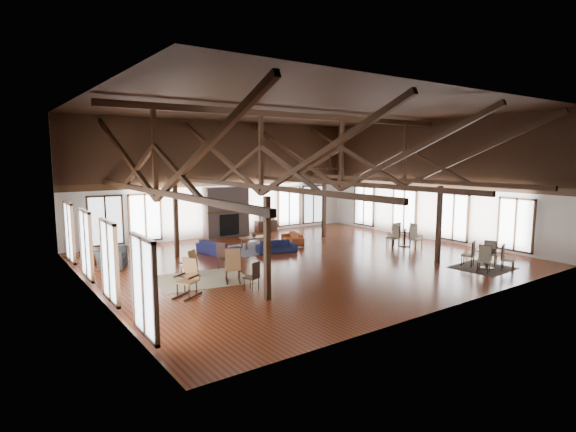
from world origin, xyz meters
TOP-DOWN VIEW (x-y plane):
  - floor at (0.00, 0.00)m, footprint 16.00×16.00m
  - ceiling at (0.00, 0.00)m, footprint 16.00×14.00m
  - wall_back at (0.00, 7.00)m, footprint 16.00×0.02m
  - wall_front at (0.00, -7.00)m, footprint 16.00×0.02m
  - wall_left at (-8.00, 0.00)m, footprint 0.02×14.00m
  - wall_right at (8.00, 0.00)m, footprint 0.02×14.00m
  - roof_truss at (0.00, 0.00)m, footprint 15.60×14.07m
  - post_grid at (0.00, 0.00)m, footprint 8.16×7.16m
  - fireplace at (0.00, 6.67)m, footprint 2.50×0.69m
  - ceiling_fan at (0.50, -1.00)m, footprint 1.60×1.60m
  - sofa_navy_front at (-0.12, 1.80)m, footprint 1.85×1.14m
  - sofa_navy_left at (-2.39, 2.93)m, footprint 2.20×1.23m
  - sofa_orange at (1.75, 3.18)m, footprint 1.77×1.09m
  - coffee_table at (-0.38, 3.21)m, footprint 1.38×0.79m
  - vase at (-0.36, 3.30)m, footprint 0.20×0.20m
  - armchair at (-6.74, 3.14)m, footprint 1.46×1.39m
  - side_table_lamp at (-7.33, 3.95)m, footprint 0.46×0.46m
  - rocking_chair_a at (-4.83, 0.14)m, footprint 0.73×0.85m
  - rocking_chair_b at (-3.93, -1.25)m, footprint 0.80×1.01m
  - rocking_chair_c at (-5.71, -1.77)m, footprint 1.01×0.88m
  - side_chair_a at (-3.45, 0.37)m, footprint 0.56×0.56m
  - side_chair_b at (-3.89, -2.53)m, footprint 0.52×0.52m
  - cafe_table_near at (4.73, -5.16)m, footprint 1.88×1.88m
  - cafe_table_far at (5.56, -0.53)m, footprint 1.98×1.98m
  - cup_near at (4.75, -5.08)m, footprint 0.15×0.15m
  - cup_far at (5.46, -0.62)m, footprint 0.15×0.15m
  - tv_console at (2.50, 6.75)m, footprint 1.23×0.46m
  - television at (2.51, 6.75)m, footprint 1.04×0.24m
  - rug_tan at (-4.62, -0.36)m, footprint 3.33×2.81m
  - rug_navy at (-0.22, 3.12)m, footprint 3.54×2.77m
  - rug_dark at (4.70, -5.02)m, footprint 2.14×1.97m

SIDE VIEW (x-z plane):
  - floor at x=0.00m, z-range 0.00..0.00m
  - rug_dark at x=4.70m, z-range 0.00..0.01m
  - rug_navy at x=-0.22m, z-range 0.00..0.01m
  - rug_tan at x=-4.62m, z-range 0.00..0.01m
  - sofa_orange at x=1.75m, z-range 0.00..0.48m
  - sofa_navy_front at x=-0.12m, z-range 0.00..0.51m
  - sofa_navy_left at x=-2.39m, z-range 0.00..0.61m
  - tv_console at x=2.50m, z-range 0.00..0.62m
  - armchair at x=-6.74m, z-range 0.00..0.74m
  - side_table_lamp at x=-7.33m, z-range -0.14..1.02m
  - coffee_table at x=-0.38m, z-range 0.20..0.70m
  - rocking_chair_a at x=-4.83m, z-range -0.03..0.94m
  - cafe_table_near at x=4.73m, z-range 0.00..0.97m
  - cafe_table_far at x=5.56m, z-range 0.00..1.02m
  - rocking_chair_c at x=-5.71m, z-range -0.03..1.12m
  - rocking_chair_b at x=-3.93m, z-range -0.03..1.12m
  - side_chair_b at x=-3.89m, z-range 0.08..1.02m
  - side_chair_a at x=-3.45m, z-range 0.08..1.12m
  - vase at x=-0.36m, z-range 0.51..0.71m
  - cup_near at x=4.75m, z-range 0.70..0.79m
  - cup_far at x=5.46m, z-range 0.73..0.83m
  - television at x=2.51m, z-range 0.62..1.21m
  - fireplace at x=0.00m, z-range -0.01..2.59m
  - post_grid at x=0.00m, z-range 0.00..3.05m
  - wall_back at x=0.00m, z-range 0.00..6.00m
  - wall_front at x=0.00m, z-range 0.00..6.00m
  - wall_left at x=-8.00m, z-range 0.00..6.00m
  - wall_right at x=8.00m, z-range 0.00..6.00m
  - ceiling_fan at x=0.50m, z-range 3.36..4.11m
  - roof_truss at x=0.00m, z-range 2.46..5.60m
  - ceiling at x=0.00m, z-range 5.99..6.01m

